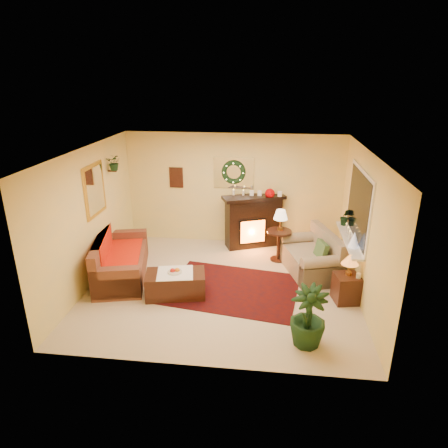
# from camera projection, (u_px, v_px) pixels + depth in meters

# --- Properties ---
(floor) EXTENTS (5.00, 5.00, 0.00)m
(floor) POSITION_uv_depth(u_px,v_px,m) (222.00, 286.00, 7.66)
(floor) COLOR beige
(floor) RESTS_ON ground
(ceiling) EXTENTS (5.00, 5.00, 0.00)m
(ceiling) POSITION_uv_depth(u_px,v_px,m) (222.00, 151.00, 6.74)
(ceiling) COLOR white
(ceiling) RESTS_ON ground
(wall_back) EXTENTS (5.00, 5.00, 0.00)m
(wall_back) POSITION_uv_depth(u_px,v_px,m) (234.00, 189.00, 9.29)
(wall_back) COLOR #EFD88C
(wall_back) RESTS_ON ground
(wall_front) EXTENTS (5.00, 5.00, 0.00)m
(wall_front) POSITION_uv_depth(u_px,v_px,m) (200.00, 284.00, 5.11)
(wall_front) COLOR #EFD88C
(wall_front) RESTS_ON ground
(wall_left) EXTENTS (4.50, 4.50, 0.00)m
(wall_left) POSITION_uv_depth(u_px,v_px,m) (90.00, 218.00, 7.48)
(wall_left) COLOR #EFD88C
(wall_left) RESTS_ON ground
(wall_right) EXTENTS (4.50, 4.50, 0.00)m
(wall_right) POSITION_uv_depth(u_px,v_px,m) (364.00, 229.00, 6.92)
(wall_right) COLOR #EFD88C
(wall_right) RESTS_ON ground
(area_rug) EXTENTS (2.65, 2.15, 0.01)m
(area_rug) POSITION_uv_depth(u_px,v_px,m) (233.00, 289.00, 7.56)
(area_rug) COLOR maroon
(area_rug) RESTS_ON floor
(sofa) EXTENTS (1.33, 2.16, 0.86)m
(sofa) POSITION_uv_depth(u_px,v_px,m) (121.00, 256.00, 7.93)
(sofa) COLOR #4E2A1E
(sofa) RESTS_ON floor
(red_throw) EXTENTS (0.79, 1.29, 0.02)m
(red_throw) POSITION_uv_depth(u_px,v_px,m) (120.00, 252.00, 8.05)
(red_throw) COLOR red
(red_throw) RESTS_ON sofa
(fireplace) EXTENTS (1.32, 0.85, 1.16)m
(fireplace) POSITION_uv_depth(u_px,v_px,m) (253.00, 224.00, 9.31)
(fireplace) COLOR black
(fireplace) RESTS_ON floor
(poinsettia) EXTENTS (0.22, 0.22, 0.22)m
(poinsettia) POSITION_uv_depth(u_px,v_px,m) (270.00, 193.00, 8.99)
(poinsettia) COLOR #B60002
(poinsettia) RESTS_ON fireplace
(mantel_candle_a) EXTENTS (0.06, 0.06, 0.18)m
(mantel_candle_a) POSITION_uv_depth(u_px,v_px,m) (234.00, 194.00, 9.12)
(mantel_candle_a) COLOR white
(mantel_candle_a) RESTS_ON fireplace
(mantel_candle_b) EXTENTS (0.05, 0.05, 0.16)m
(mantel_candle_b) POSITION_uv_depth(u_px,v_px,m) (243.00, 194.00, 9.09)
(mantel_candle_b) COLOR silver
(mantel_candle_b) RESTS_ON fireplace
(mantel_mirror) EXTENTS (0.92, 0.02, 0.72)m
(mantel_mirror) POSITION_uv_depth(u_px,v_px,m) (234.00, 173.00, 9.13)
(mantel_mirror) COLOR white
(mantel_mirror) RESTS_ON wall_back
(wreath) EXTENTS (0.55, 0.11, 0.55)m
(wreath) POSITION_uv_depth(u_px,v_px,m) (234.00, 172.00, 9.09)
(wreath) COLOR #194719
(wreath) RESTS_ON wall_back
(wall_art) EXTENTS (0.32, 0.03, 0.48)m
(wall_art) POSITION_uv_depth(u_px,v_px,m) (176.00, 178.00, 9.33)
(wall_art) COLOR #381E11
(wall_art) RESTS_ON wall_back
(gold_mirror) EXTENTS (0.03, 0.84, 1.00)m
(gold_mirror) POSITION_uv_depth(u_px,v_px,m) (95.00, 190.00, 7.59)
(gold_mirror) COLOR gold
(gold_mirror) RESTS_ON wall_left
(hanging_plant) EXTENTS (0.33, 0.28, 0.36)m
(hanging_plant) POSITION_uv_depth(u_px,v_px,m) (115.00, 170.00, 8.20)
(hanging_plant) COLOR #194719
(hanging_plant) RESTS_ON wall_left
(loveseat) EXTENTS (1.25, 1.66, 0.85)m
(loveseat) POSITION_uv_depth(u_px,v_px,m) (311.00, 253.00, 8.08)
(loveseat) COLOR gray
(loveseat) RESTS_ON floor
(window_frame) EXTENTS (0.03, 1.86, 1.36)m
(window_frame) POSITION_uv_depth(u_px,v_px,m) (359.00, 206.00, 7.35)
(window_frame) COLOR white
(window_frame) RESTS_ON wall_right
(window_glass) EXTENTS (0.02, 1.70, 1.22)m
(window_glass) POSITION_uv_depth(u_px,v_px,m) (358.00, 205.00, 7.35)
(window_glass) COLOR black
(window_glass) RESTS_ON wall_right
(window_sill) EXTENTS (0.22, 1.86, 0.04)m
(window_sill) POSITION_uv_depth(u_px,v_px,m) (349.00, 239.00, 7.60)
(window_sill) COLOR white
(window_sill) RESTS_ON wall_right
(mini_tree) EXTENTS (0.19, 0.19, 0.29)m
(mini_tree) POSITION_uv_depth(u_px,v_px,m) (354.00, 240.00, 7.15)
(mini_tree) COLOR white
(mini_tree) RESTS_ON window_sill
(sill_plant) EXTENTS (0.26, 0.21, 0.47)m
(sill_plant) POSITION_uv_depth(u_px,v_px,m) (345.00, 216.00, 8.19)
(sill_plant) COLOR #113E14
(sill_plant) RESTS_ON window_sill
(side_table_round) EXTENTS (0.58, 0.58, 0.69)m
(side_table_round) POSITION_uv_depth(u_px,v_px,m) (278.00, 246.00, 8.64)
(side_table_round) COLOR black
(side_table_round) RESTS_ON floor
(lamp_cream) EXTENTS (0.30, 0.30, 0.46)m
(lamp_cream) POSITION_uv_depth(u_px,v_px,m) (280.00, 222.00, 8.48)
(lamp_cream) COLOR beige
(lamp_cream) RESTS_ON side_table_round
(end_table_square) EXTENTS (0.49, 0.49, 0.51)m
(end_table_square) POSITION_uv_depth(u_px,v_px,m) (346.00, 288.00, 7.08)
(end_table_square) COLOR #4A2413
(end_table_square) RESTS_ON floor
(lamp_tiffany) EXTENTS (0.30, 0.30, 0.44)m
(lamp_tiffany) POSITION_uv_depth(u_px,v_px,m) (350.00, 263.00, 6.93)
(lamp_tiffany) COLOR orange
(lamp_tiffany) RESTS_ON end_table_square
(coffee_table) EXTENTS (1.16, 0.78, 0.45)m
(coffee_table) POSITION_uv_depth(u_px,v_px,m) (176.00, 285.00, 7.29)
(coffee_table) COLOR black
(coffee_table) RESTS_ON floor
(fruit_bowl) EXTENTS (0.26, 0.26, 0.06)m
(fruit_bowl) POSITION_uv_depth(u_px,v_px,m) (175.00, 273.00, 7.22)
(fruit_bowl) COLOR silver
(fruit_bowl) RESTS_ON coffee_table
(floor_palm) EXTENTS (2.10, 2.10, 2.89)m
(floor_palm) POSITION_uv_depth(u_px,v_px,m) (308.00, 318.00, 5.87)
(floor_palm) COLOR #0F3412
(floor_palm) RESTS_ON floor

